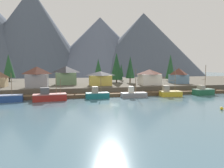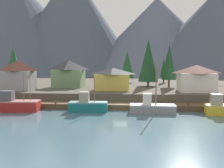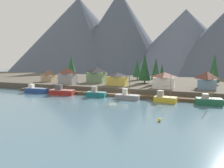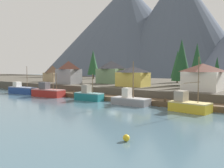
{
  "view_description": "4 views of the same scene",
  "coord_description": "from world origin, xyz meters",
  "px_view_note": "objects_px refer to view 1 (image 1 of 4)",
  "views": [
    {
      "loc": [
        -13.68,
        -58.02,
        9.46
      ],
      "look_at": [
        -0.02,
        3.61,
        3.7
      ],
      "focal_mm": 31.57,
      "sensor_mm": 36.0,
      "label": 1
    },
    {
      "loc": [
        2.54,
        -43.16,
        8.15
      ],
      "look_at": [
        -1.81,
        3.59,
        4.52
      ],
      "focal_mm": 38.91,
      "sensor_mm": 36.0,
      "label": 2
    },
    {
      "loc": [
        23.62,
        -64.47,
        12.95
      ],
      "look_at": [
        -1.78,
        3.87,
        3.98
      ],
      "focal_mm": 32.85,
      "sensor_mm": 36.0,
      "label": 3
    },
    {
      "loc": [
        32.23,
        -42.83,
        7.37
      ],
      "look_at": [
        -1.53,
        1.77,
        3.69
      ],
      "focal_mm": 40.23,
      "sensor_mm": 36.0,
      "label": 4
    }
  ],
  "objects_px": {
    "conifer_mid_left": "(117,66)",
    "conifer_back_left": "(9,66)",
    "fishing_boat_red": "(49,96)",
    "conifer_mid_right": "(121,70)",
    "conifer_back_right": "(130,67)",
    "fishing_boat_grey": "(133,94)",
    "house_yellow": "(100,78)",
    "conifer_near_right": "(170,67)",
    "fishing_boat_yellow": "(170,93)",
    "house_white": "(149,77)",
    "conifer_near_left": "(98,68)",
    "house_blue": "(179,76)",
    "house_grey": "(37,77)",
    "channel_buoy": "(222,108)",
    "house_green": "(66,75)",
    "fishing_boat_blue": "(3,98)",
    "fishing_boat_teal": "(97,95)",
    "fishing_boat_green": "(203,91)"
  },
  "relations": [
    {
      "from": "fishing_boat_yellow",
      "to": "fishing_boat_green",
      "type": "xyz_separation_m",
      "value": [
        12.02,
        0.09,
        0.05
      ]
    },
    {
      "from": "house_green",
      "to": "conifer_back_left",
      "type": "relative_size",
      "value": 0.64
    },
    {
      "from": "fishing_boat_grey",
      "to": "conifer_back_left",
      "type": "relative_size",
      "value": 0.69
    },
    {
      "from": "conifer_back_right",
      "to": "conifer_near_right",
      "type": "bearing_deg",
      "value": 18.1
    },
    {
      "from": "fishing_boat_yellow",
      "to": "channel_buoy",
      "type": "xyz_separation_m",
      "value": [
        1.13,
        -20.28,
        -0.76
      ]
    },
    {
      "from": "house_yellow",
      "to": "house_blue",
      "type": "height_order",
      "value": "house_blue"
    },
    {
      "from": "house_grey",
      "to": "channel_buoy",
      "type": "xyz_separation_m",
      "value": [
        42.14,
        -31.7,
        -5.64
      ]
    },
    {
      "from": "fishing_boat_yellow",
      "to": "house_white",
      "type": "height_order",
      "value": "fishing_boat_yellow"
    },
    {
      "from": "fishing_boat_grey",
      "to": "conifer_near_left",
      "type": "xyz_separation_m",
      "value": [
        -5.31,
        36.08,
        7.47
      ]
    },
    {
      "from": "conifer_near_right",
      "to": "conifer_mid_left",
      "type": "relative_size",
      "value": 0.99
    },
    {
      "from": "house_green",
      "to": "conifer_mid_left",
      "type": "xyz_separation_m",
      "value": [
        20.73,
        4.06,
        3.35
      ]
    },
    {
      "from": "house_yellow",
      "to": "house_green",
      "type": "bearing_deg",
      "value": 150.84
    },
    {
      "from": "fishing_boat_green",
      "to": "house_blue",
      "type": "distance_m",
      "value": 16.47
    },
    {
      "from": "channel_buoy",
      "to": "fishing_boat_green",
      "type": "bearing_deg",
      "value": 61.85
    },
    {
      "from": "fishing_boat_grey",
      "to": "house_white",
      "type": "relative_size",
      "value": 1.14
    },
    {
      "from": "fishing_boat_grey",
      "to": "conifer_mid_left",
      "type": "relative_size",
      "value": 0.68
    },
    {
      "from": "fishing_boat_teal",
      "to": "house_blue",
      "type": "distance_m",
      "value": 38.99
    },
    {
      "from": "fishing_boat_blue",
      "to": "house_yellow",
      "type": "height_order",
      "value": "fishing_boat_blue"
    },
    {
      "from": "fishing_boat_red",
      "to": "house_green",
      "type": "relative_size",
      "value": 1.15
    },
    {
      "from": "fishing_boat_blue",
      "to": "conifer_mid_left",
      "type": "xyz_separation_m",
      "value": [
        36.76,
        24.7,
        8.33
      ]
    },
    {
      "from": "conifer_mid_left",
      "to": "conifer_back_left",
      "type": "height_order",
      "value": "conifer_mid_left"
    },
    {
      "from": "fishing_boat_blue",
      "to": "fishing_boat_red",
      "type": "bearing_deg",
      "value": -7.55
    },
    {
      "from": "fishing_boat_grey",
      "to": "house_green",
      "type": "xyz_separation_m",
      "value": [
        -20.06,
        20.31,
        5.1
      ]
    },
    {
      "from": "fishing_boat_teal",
      "to": "conifer_back_left",
      "type": "bearing_deg",
      "value": 126.73
    },
    {
      "from": "conifer_near_right",
      "to": "conifer_mid_left",
      "type": "height_order",
      "value": "conifer_mid_left"
    },
    {
      "from": "conifer_mid_left",
      "to": "conifer_mid_right",
      "type": "xyz_separation_m",
      "value": [
        5.72,
        13.51,
        -1.97
      ]
    },
    {
      "from": "fishing_boat_yellow",
      "to": "conifer_back_left",
      "type": "xyz_separation_m",
      "value": [
        -57.28,
        41.0,
        8.45
      ]
    },
    {
      "from": "fishing_boat_grey",
      "to": "house_yellow",
      "type": "relative_size",
      "value": 1.07
    },
    {
      "from": "fishing_boat_green",
      "to": "house_grey",
      "type": "distance_m",
      "value": 54.44
    },
    {
      "from": "house_yellow",
      "to": "fishing_boat_blue",
      "type": "bearing_deg",
      "value": -153.61
    },
    {
      "from": "fishing_boat_yellow",
      "to": "fishing_boat_blue",
      "type": "bearing_deg",
      "value": -173.49
    },
    {
      "from": "conifer_near_right",
      "to": "conifer_back_left",
      "type": "distance_m",
      "value": 74.35
    },
    {
      "from": "fishing_boat_blue",
      "to": "house_yellow",
      "type": "bearing_deg",
      "value": 20.4
    },
    {
      "from": "fishing_boat_grey",
      "to": "fishing_boat_red",
      "type": "bearing_deg",
      "value": -177.66
    },
    {
      "from": "conifer_back_left",
      "to": "conifer_back_right",
      "type": "bearing_deg",
      "value": -20.38
    },
    {
      "from": "conifer_near_left",
      "to": "conifer_back_left",
      "type": "xyz_separation_m",
      "value": [
        -40.11,
        4.47,
        1.14
      ]
    },
    {
      "from": "fishing_boat_red",
      "to": "conifer_mid_right",
      "type": "relative_size",
      "value": 1.12
    },
    {
      "from": "fishing_boat_red",
      "to": "house_yellow",
      "type": "relative_size",
      "value": 1.13
    },
    {
      "from": "conifer_back_right",
      "to": "fishing_boat_red",
      "type": "bearing_deg",
      "value": -143.73
    },
    {
      "from": "fishing_boat_yellow",
      "to": "house_grey",
      "type": "bearing_deg",
      "value": 171.09
    },
    {
      "from": "fishing_boat_blue",
      "to": "house_grey",
      "type": "xyz_separation_m",
      "value": [
        6.94,
        11.3,
        4.91
      ]
    },
    {
      "from": "fishing_boat_grey",
      "to": "fishing_boat_blue",
      "type": "bearing_deg",
      "value": -178.66
    },
    {
      "from": "fishing_boat_yellow",
      "to": "channel_buoy",
      "type": "height_order",
      "value": "fishing_boat_yellow"
    },
    {
      "from": "conifer_back_left",
      "to": "conifer_near_left",
      "type": "bearing_deg",
      "value": -6.36
    },
    {
      "from": "fishing_boat_teal",
      "to": "conifer_near_left",
      "type": "height_order",
      "value": "conifer_near_left"
    },
    {
      "from": "channel_buoy",
      "to": "fishing_boat_blue",
      "type": "bearing_deg",
      "value": 157.43
    },
    {
      "from": "fishing_boat_green",
      "to": "conifer_near_left",
      "type": "distance_m",
      "value": 47.26
    },
    {
      "from": "house_blue",
      "to": "channel_buoy",
      "type": "height_order",
      "value": "house_blue"
    },
    {
      "from": "fishing_boat_red",
      "to": "conifer_back_left",
      "type": "distance_m",
      "value": 46.99
    },
    {
      "from": "house_blue",
      "to": "conifer_back_right",
      "type": "bearing_deg",
      "value": 161.99
    }
  ]
}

